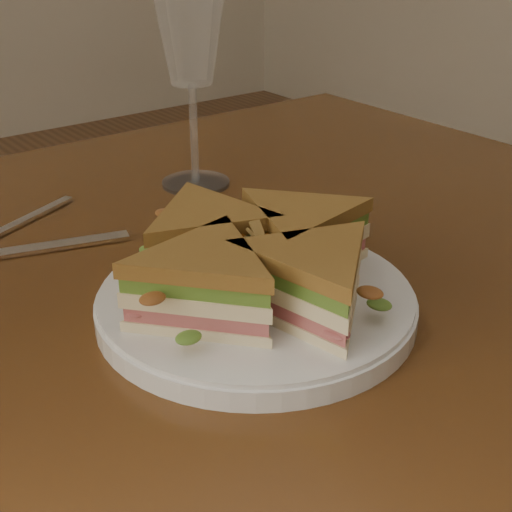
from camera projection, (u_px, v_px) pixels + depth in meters
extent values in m
cube|color=#3A1F0D|center=(125.00, 302.00, 0.62)|extent=(1.20, 0.80, 0.04)
cylinder|color=#351F10|center=(314.00, 316.00, 1.32)|extent=(0.06, 0.06, 0.71)
cylinder|color=white|center=(256.00, 304.00, 0.56)|extent=(0.25, 0.25, 0.02)
cube|color=silver|center=(27.00, 220.00, 0.72)|extent=(0.12, 0.07, 0.00)
cube|color=silver|center=(21.00, 252.00, 0.66)|extent=(0.20, 0.07, 0.00)
cylinder|color=white|center=(196.00, 183.00, 0.82)|extent=(0.08, 0.08, 0.00)
cylinder|color=white|center=(194.00, 134.00, 0.80)|extent=(0.01, 0.01, 0.11)
cone|color=white|center=(190.00, 25.00, 0.74)|extent=(0.08, 0.08, 0.12)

